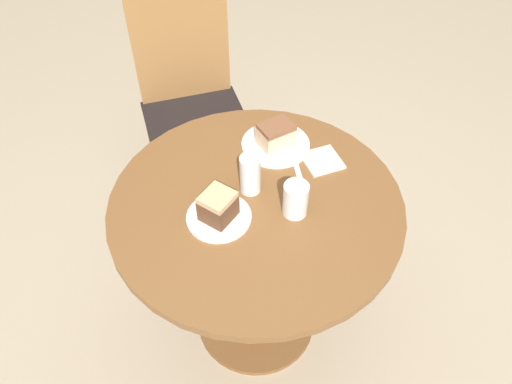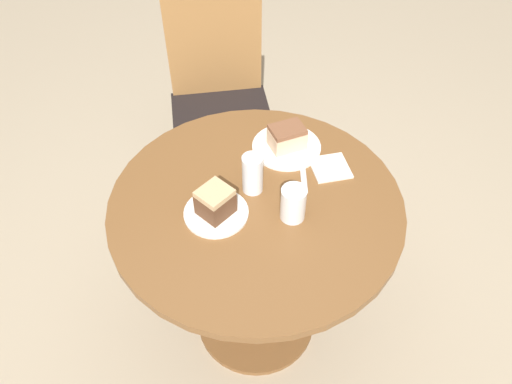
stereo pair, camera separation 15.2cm
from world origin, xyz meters
The scene contains 11 objects.
ground_plane centered at (0.00, 0.00, 0.00)m, with size 8.00×8.00×0.00m, color tan.
table centered at (0.00, 0.00, 0.57)m, with size 0.93×0.93×0.75m.
chair centered at (0.01, 0.91, 0.49)m, with size 0.48×0.47×0.97m.
plate_near centered at (0.15, 0.22, 0.75)m, with size 0.24×0.24×0.01m.
plate_far centered at (-0.13, -0.03, 0.75)m, with size 0.20×0.20×0.01m.
cake_slice_near centered at (0.15, 0.22, 0.80)m, with size 0.13×0.11×0.08m.
cake_slice_far centered at (-0.13, -0.03, 0.81)m, with size 0.13×0.13×0.09m.
glass_lemonade centered at (0.00, 0.05, 0.81)m, with size 0.07×0.07×0.14m.
glass_water centered at (0.10, -0.08, 0.80)m, with size 0.08×0.08×0.11m.
napkin_stack centered at (0.27, 0.09, 0.75)m, with size 0.12×0.12×0.01m.
fork centered at (0.17, 0.08, 0.75)m, with size 0.05×0.16×0.00m.
Camera 2 is at (-0.21, -1.02, 1.90)m, focal length 35.00 mm.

